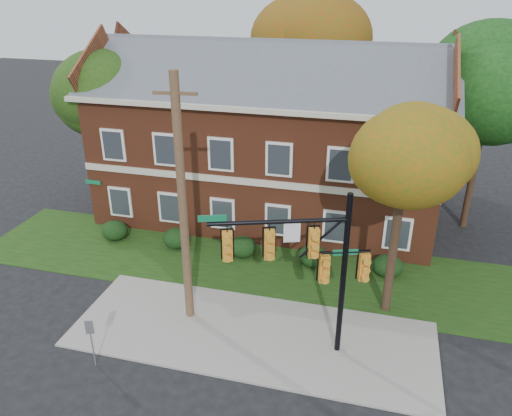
% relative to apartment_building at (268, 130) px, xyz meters
% --- Properties ---
extents(ground, '(120.00, 120.00, 0.00)m').
position_rel_apartment_building_xyz_m(ground, '(2.00, -11.95, -4.99)').
color(ground, black).
rests_on(ground, ground).
extents(sidewalk, '(14.00, 5.00, 0.08)m').
position_rel_apartment_building_xyz_m(sidewalk, '(2.00, -10.95, -4.95)').
color(sidewalk, gray).
rests_on(sidewalk, ground).
extents(grass_strip, '(30.00, 6.00, 0.04)m').
position_rel_apartment_building_xyz_m(grass_strip, '(2.00, -5.95, -4.97)').
color(grass_strip, '#193811').
rests_on(grass_strip, ground).
extents(apartment_building, '(18.80, 8.80, 9.74)m').
position_rel_apartment_building_xyz_m(apartment_building, '(0.00, 0.00, 0.00)').
color(apartment_building, brown).
rests_on(apartment_building, ground).
extents(hedge_far_left, '(1.40, 1.26, 1.05)m').
position_rel_apartment_building_xyz_m(hedge_far_left, '(-7.00, -5.25, -4.46)').
color(hedge_far_left, black).
rests_on(hedge_far_left, ground).
extents(hedge_left, '(1.40, 1.26, 1.05)m').
position_rel_apartment_building_xyz_m(hedge_left, '(-3.50, -5.25, -4.46)').
color(hedge_left, black).
rests_on(hedge_left, ground).
extents(hedge_center, '(1.40, 1.26, 1.05)m').
position_rel_apartment_building_xyz_m(hedge_center, '(0.00, -5.25, -4.46)').
color(hedge_center, black).
rests_on(hedge_center, ground).
extents(hedge_right, '(1.40, 1.26, 1.05)m').
position_rel_apartment_building_xyz_m(hedge_right, '(3.50, -5.25, -4.46)').
color(hedge_right, black).
rests_on(hedge_right, ground).
extents(hedge_far_right, '(1.40, 1.26, 1.05)m').
position_rel_apartment_building_xyz_m(hedge_far_right, '(7.00, -5.25, -4.46)').
color(hedge_far_right, black).
rests_on(hedge_far_right, ground).
extents(tree_near_right, '(4.50, 4.25, 8.58)m').
position_rel_apartment_building_xyz_m(tree_near_right, '(7.22, -8.09, 1.68)').
color(tree_near_right, black).
rests_on(tree_near_right, ground).
extents(tree_left_rear, '(5.40, 5.10, 8.88)m').
position_rel_apartment_building_xyz_m(tree_left_rear, '(-9.73, -1.12, 1.69)').
color(tree_left_rear, black).
rests_on(tree_left_rear, ground).
extents(tree_right_rear, '(6.30, 5.95, 10.62)m').
position_rel_apartment_building_xyz_m(tree_right_rear, '(11.31, 0.86, 3.13)').
color(tree_right_rear, black).
rests_on(tree_right_rear, ground).
extents(tree_far_rear, '(6.84, 6.46, 11.52)m').
position_rel_apartment_building_xyz_m(tree_far_rear, '(1.34, 7.84, 3.86)').
color(tree_far_rear, black).
rests_on(tree_far_rear, ground).
extents(traffic_signal, '(5.49, 2.03, 6.42)m').
position_rel_apartment_building_xyz_m(traffic_signal, '(4.23, -11.46, -1.00)').
color(traffic_signal, gray).
rests_on(traffic_signal, ground).
extents(utility_pole, '(1.54, 0.37, 9.90)m').
position_rel_apartment_building_xyz_m(utility_pole, '(-0.75, -10.43, 0.03)').
color(utility_pole, brown).
rests_on(utility_pole, ground).
extents(sign_post, '(0.28, 0.13, 1.96)m').
position_rel_apartment_building_xyz_m(sign_post, '(-2.98, -13.95, -3.66)').
color(sign_post, slate).
rests_on(sign_post, ground).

